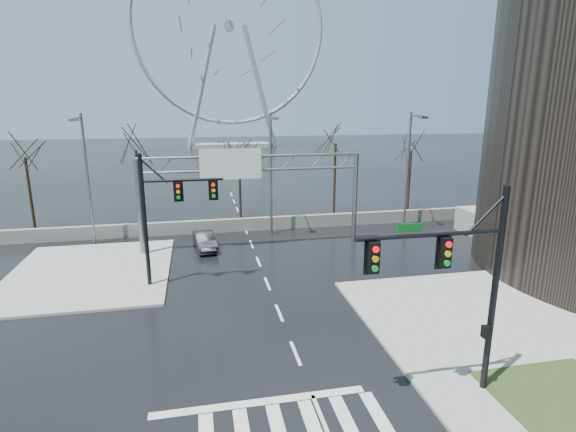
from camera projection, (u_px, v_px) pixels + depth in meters
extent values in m
plane|color=black|center=(295.00, 353.00, 19.83)|extent=(260.00, 260.00, 0.00)
cube|color=gray|center=(472.00, 311.00, 23.65)|extent=(12.00, 10.00, 0.15)
cube|color=gray|center=(90.00, 272.00, 29.09)|extent=(10.00, 12.00, 0.15)
cube|color=#233616|center=(559.00, 395.00, 16.78)|extent=(5.00, 4.00, 0.02)
cube|color=slate|center=(246.00, 224.00, 38.70)|extent=(52.00, 0.50, 1.10)
cylinder|color=black|center=(494.00, 294.00, 16.31)|extent=(0.24, 0.24, 8.00)
cylinder|color=black|center=(431.00, 235.00, 15.19)|extent=(5.40, 0.16, 0.16)
cube|color=black|center=(445.00, 252.00, 15.30)|extent=(0.35, 0.28, 1.05)
cube|color=black|center=(374.00, 257.00, 14.79)|extent=(0.35, 0.28, 1.05)
cylinder|color=black|center=(145.00, 222.00, 26.05)|extent=(0.24, 0.24, 8.00)
cylinder|color=black|center=(183.00, 180.00, 25.90)|extent=(4.60, 0.16, 0.16)
cube|color=black|center=(178.00, 191.00, 25.85)|extent=(0.35, 0.28, 1.05)
cube|color=black|center=(213.00, 190.00, 26.23)|extent=(0.35, 0.28, 1.05)
cylinder|color=slate|center=(140.00, 208.00, 31.68)|extent=(0.36, 0.36, 7.00)
cylinder|color=slate|center=(355.00, 199.00, 34.77)|extent=(0.36, 0.36, 7.00)
cylinder|color=slate|center=(251.00, 156.00, 32.36)|extent=(16.00, 0.20, 0.20)
cylinder|color=slate|center=(252.00, 170.00, 32.61)|extent=(16.00, 0.20, 0.20)
cube|color=#0A5117|center=(231.00, 164.00, 32.05)|extent=(4.20, 0.10, 2.00)
cube|color=silver|center=(231.00, 164.00, 31.99)|extent=(4.40, 0.02, 2.20)
cylinder|color=slate|center=(88.00, 181.00, 33.86)|extent=(0.20, 0.20, 10.00)
cylinder|color=slate|center=(77.00, 118.00, 31.66)|extent=(0.12, 2.20, 0.12)
cube|color=slate|center=(74.00, 120.00, 30.73)|extent=(0.50, 0.70, 0.18)
cylinder|color=slate|center=(271.00, 175.00, 36.56)|extent=(0.20, 0.20, 10.00)
cylinder|color=slate|center=(273.00, 117.00, 34.36)|extent=(0.12, 2.20, 0.12)
cube|color=slate|center=(275.00, 118.00, 33.44)|extent=(0.50, 0.70, 0.18)
cylinder|color=slate|center=(407.00, 171.00, 38.88)|extent=(0.20, 0.20, 10.00)
cylinder|color=slate|center=(417.00, 116.00, 36.68)|extent=(0.12, 2.20, 0.12)
cube|color=slate|center=(423.00, 117.00, 35.75)|extent=(0.50, 0.70, 0.18)
cylinder|color=black|center=(30.00, 194.00, 38.38)|extent=(0.24, 0.24, 6.30)
cylinder|color=black|center=(139.00, 189.00, 39.59)|extent=(0.24, 0.24, 6.75)
cylinder|color=black|center=(240.00, 188.00, 42.39)|extent=(0.24, 0.24, 5.85)
cylinder|color=black|center=(335.00, 180.00, 43.03)|extent=(0.24, 0.24, 7.02)
cylinder|color=black|center=(409.00, 181.00, 45.16)|extent=(0.24, 0.24, 6.12)
cube|color=gray|center=(233.00, 145.00, 110.92)|extent=(18.00, 6.00, 1.00)
torus|color=#B2B2B7|center=(229.00, 26.00, 104.16)|extent=(45.00, 1.00, 45.00)
cylinder|color=#B2B2B7|center=(229.00, 26.00, 104.16)|extent=(2.40, 1.50, 2.40)
cylinder|color=#B2B2B7|center=(201.00, 88.00, 106.25)|extent=(8.28, 1.20, 28.82)
cylinder|color=#B2B2B7|center=(260.00, 89.00, 108.95)|extent=(8.28, 1.20, 28.82)
imported|color=black|center=(205.00, 241.00, 33.76)|extent=(1.87, 4.08, 1.30)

